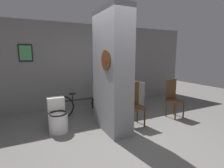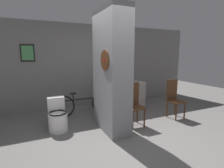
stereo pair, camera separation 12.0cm
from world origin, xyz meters
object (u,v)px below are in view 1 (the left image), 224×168
at_px(toilet, 58,118).
at_px(chair_by_doorway, 173,97).
at_px(bicycle, 83,104).
at_px(chair_near_pillar, 134,103).
at_px(bottle_tall, 130,78).

distance_m(toilet, chair_by_doorway, 2.97).
distance_m(chair_by_doorway, bicycle, 2.44).
distance_m(toilet, chair_near_pillar, 1.76).
xyz_separation_m(toilet, chair_near_pillar, (1.68, -0.44, 0.24)).
relative_size(chair_near_pillar, bicycle, 0.59).
bearing_deg(toilet, bottle_tall, 13.54).
bearing_deg(bottle_tall, toilet, -166.46).
bearing_deg(toilet, bicycle, 41.44).
relative_size(toilet, chair_near_pillar, 0.70).
bearing_deg(toilet, chair_by_doorway, -8.47).
height_order(toilet, bicycle, toilet).
height_order(toilet, bottle_tall, bottle_tall).
xyz_separation_m(toilet, bottle_tall, (2.16, 0.52, 0.68)).
xyz_separation_m(chair_by_doorway, bicycle, (-2.15, 1.12, -0.22)).
bearing_deg(chair_near_pillar, toilet, 166.73).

